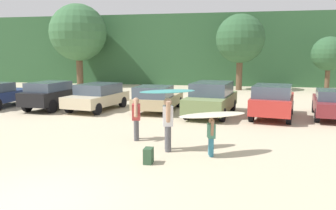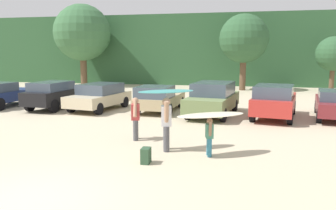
{
  "view_description": "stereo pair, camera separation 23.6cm",
  "coord_description": "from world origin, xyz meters",
  "px_view_note": "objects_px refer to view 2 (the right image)",
  "views": [
    {
      "loc": [
        4.06,
        -5.79,
        3.07
      ],
      "look_at": [
        1.61,
        7.12,
        1.06
      ],
      "focal_mm": 35.48,
      "sensor_mm": 36.0,
      "label": 1
    },
    {
      "loc": [
        4.29,
        -5.75,
        3.07
      ],
      "look_at": [
        1.61,
        7.12,
        1.06
      ],
      "focal_mm": 35.48,
      "sensor_mm": 36.0,
      "label": 2
    }
  ],
  "objects_px": {
    "parked_car_olive_green": "(213,98)",
    "parked_car_red": "(274,101)",
    "parked_car_navy": "(2,94)",
    "parked_car_black": "(56,94)",
    "person_child": "(209,135)",
    "parked_car_tan": "(159,98)",
    "person_adult": "(166,121)",
    "parked_car_champagne": "(100,96)",
    "surfboard_cream": "(211,115)",
    "backpack_dropped": "(146,156)",
    "surfboard_teal": "(166,91)",
    "person_companion": "(136,116)"
  },
  "relations": [
    {
      "from": "parked_car_olive_green",
      "to": "parked_car_red",
      "type": "bearing_deg",
      "value": -87.22
    },
    {
      "from": "parked_car_navy",
      "to": "parked_car_black",
      "type": "relative_size",
      "value": 0.91
    },
    {
      "from": "parked_car_red",
      "to": "person_child",
      "type": "distance_m",
      "value": 7.13
    },
    {
      "from": "parked_car_tan",
      "to": "person_child",
      "type": "bearing_deg",
      "value": -152.74
    },
    {
      "from": "person_adult",
      "to": "parked_car_olive_green",
      "type": "bearing_deg",
      "value": -112.15
    },
    {
      "from": "parked_car_red",
      "to": "parked_car_champagne",
      "type": "bearing_deg",
      "value": 96.51
    },
    {
      "from": "person_adult",
      "to": "surfboard_cream",
      "type": "xyz_separation_m",
      "value": [
        1.44,
        -0.27,
        0.29
      ]
    },
    {
      "from": "parked_car_black",
      "to": "parked_car_tan",
      "type": "xyz_separation_m",
      "value": [
        6.01,
        0.15,
        -0.1
      ]
    },
    {
      "from": "person_adult",
      "to": "backpack_dropped",
      "type": "bearing_deg",
      "value": 64.19
    },
    {
      "from": "parked_car_champagne",
      "to": "person_child",
      "type": "bearing_deg",
      "value": -127.42
    },
    {
      "from": "surfboard_teal",
      "to": "backpack_dropped",
      "type": "bearing_deg",
      "value": 51.38
    },
    {
      "from": "parked_car_navy",
      "to": "parked_car_black",
      "type": "height_order",
      "value": "parked_car_black"
    },
    {
      "from": "person_child",
      "to": "surfboard_teal",
      "type": "distance_m",
      "value": 1.94
    },
    {
      "from": "backpack_dropped",
      "to": "person_child",
      "type": "bearing_deg",
      "value": 32.0
    },
    {
      "from": "parked_car_tan",
      "to": "person_companion",
      "type": "bearing_deg",
      "value": -171.48
    },
    {
      "from": "parked_car_black",
      "to": "parked_car_red",
      "type": "distance_m",
      "value": 11.91
    },
    {
      "from": "surfboard_teal",
      "to": "person_adult",
      "type": "bearing_deg",
      "value": 72.98
    },
    {
      "from": "surfboard_teal",
      "to": "backpack_dropped",
      "type": "height_order",
      "value": "surfboard_teal"
    },
    {
      "from": "person_adult",
      "to": "person_companion",
      "type": "height_order",
      "value": "person_adult"
    },
    {
      "from": "parked_car_red",
      "to": "person_adult",
      "type": "bearing_deg",
      "value": 159.16
    },
    {
      "from": "parked_car_olive_green",
      "to": "person_child",
      "type": "height_order",
      "value": "parked_car_olive_green"
    },
    {
      "from": "parked_car_black",
      "to": "parked_car_tan",
      "type": "bearing_deg",
      "value": -83.35
    },
    {
      "from": "parked_car_olive_green",
      "to": "parked_car_navy",
      "type": "bearing_deg",
      "value": 98.49
    },
    {
      "from": "parked_car_tan",
      "to": "person_child",
      "type": "height_order",
      "value": "parked_car_tan"
    },
    {
      "from": "parked_car_black",
      "to": "person_companion",
      "type": "xyz_separation_m",
      "value": [
        6.57,
        -5.88,
        0.04
      ]
    },
    {
      "from": "backpack_dropped",
      "to": "parked_car_tan",
      "type": "bearing_deg",
      "value": 100.87
    },
    {
      "from": "surfboard_cream",
      "to": "backpack_dropped",
      "type": "bearing_deg",
      "value": 2.24
    },
    {
      "from": "parked_car_black",
      "to": "person_adult",
      "type": "height_order",
      "value": "person_adult"
    },
    {
      "from": "person_child",
      "to": "person_companion",
      "type": "xyz_separation_m",
      "value": [
        -2.77,
        1.43,
        0.21
      ]
    },
    {
      "from": "surfboard_cream",
      "to": "parked_car_red",
      "type": "bearing_deg",
      "value": -141.29
    },
    {
      "from": "parked_car_champagne",
      "to": "person_child",
      "type": "height_order",
      "value": "parked_car_champagne"
    },
    {
      "from": "parked_car_olive_green",
      "to": "surfboard_teal",
      "type": "distance_m",
      "value": 6.7
    },
    {
      "from": "parked_car_tan",
      "to": "person_adult",
      "type": "distance_m",
      "value": 7.4
    },
    {
      "from": "parked_car_tan",
      "to": "person_child",
      "type": "relative_size",
      "value": 3.61
    },
    {
      "from": "person_companion",
      "to": "surfboard_cream",
      "type": "relative_size",
      "value": 0.7
    },
    {
      "from": "parked_car_tan",
      "to": "parked_car_red",
      "type": "bearing_deg",
      "value": -94.55
    },
    {
      "from": "parked_car_black",
      "to": "person_child",
      "type": "xyz_separation_m",
      "value": [
        9.34,
        -7.31,
        -0.17
      ]
    },
    {
      "from": "surfboard_teal",
      "to": "surfboard_cream",
      "type": "distance_m",
      "value": 1.64
    },
    {
      "from": "person_child",
      "to": "surfboard_teal",
      "type": "xyz_separation_m",
      "value": [
        -1.42,
        0.45,
        1.24
      ]
    },
    {
      "from": "parked_car_navy",
      "to": "parked_car_tan",
      "type": "xyz_separation_m",
      "value": [
        9.39,
        0.35,
        -0.04
      ]
    },
    {
      "from": "parked_car_olive_green",
      "to": "surfboard_teal",
      "type": "bearing_deg",
      "value": -179.9
    },
    {
      "from": "parked_car_black",
      "to": "person_companion",
      "type": "distance_m",
      "value": 8.82
    },
    {
      "from": "surfboard_teal",
      "to": "parked_car_navy",
      "type": "bearing_deg",
      "value": -58.83
    },
    {
      "from": "parked_car_tan",
      "to": "parked_car_olive_green",
      "type": "distance_m",
      "value": 2.98
    },
    {
      "from": "parked_car_tan",
      "to": "surfboard_teal",
      "type": "height_order",
      "value": "surfboard_teal"
    },
    {
      "from": "person_child",
      "to": "backpack_dropped",
      "type": "height_order",
      "value": "person_child"
    },
    {
      "from": "person_child",
      "to": "person_companion",
      "type": "distance_m",
      "value": 3.12
    },
    {
      "from": "surfboard_cream",
      "to": "parked_car_black",
      "type": "bearing_deg",
      "value": -68.17
    },
    {
      "from": "person_companion",
      "to": "surfboard_teal",
      "type": "distance_m",
      "value": 1.96
    },
    {
      "from": "parked_car_navy",
      "to": "parked_car_champagne",
      "type": "xyz_separation_m",
      "value": [
        5.99,
        0.29,
        0.0
      ]
    }
  ]
}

